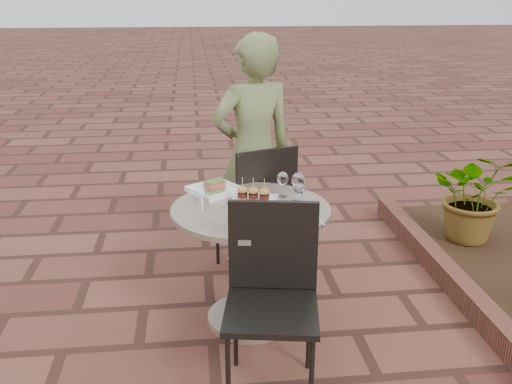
{
  "coord_description": "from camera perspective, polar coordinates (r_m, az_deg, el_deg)",
  "views": [
    {
      "loc": [
        -0.07,
        -2.77,
        1.88
      ],
      "look_at": [
        0.27,
        0.2,
        0.82
      ],
      "focal_mm": 40.0,
      "sensor_mm": 36.0,
      "label": 1
    }
  ],
  "objects": [
    {
      "name": "steel_ramekin",
      "position": [
        3.26,
        -5.57,
        -0.76
      ],
      "size": [
        0.09,
        0.09,
        0.05
      ],
      "primitive_type": "cylinder",
      "rotation": [
        0.0,
        0.0,
        0.38
      ],
      "color": "silver",
      "rests_on": "cafe_table"
    },
    {
      "name": "chair_far",
      "position": [
        3.83,
        0.35,
        -0.85
      ],
      "size": [
        0.57,
        0.57,
        0.93
      ],
      "rotation": [
        0.0,
        0.0,
        3.51
      ],
      "color": "black",
      "rests_on": "ground"
    },
    {
      "name": "plate_sliders",
      "position": [
        3.24,
        -0.27,
        -0.68
      ],
      "size": [
        0.31,
        0.31,
        0.16
      ],
      "rotation": [
        0.0,
        0.0,
        -0.35
      ],
      "color": "white",
      "rests_on": "cafe_table"
    },
    {
      "name": "planter_curb",
      "position": [
        3.93,
        19.74,
        -9.07
      ],
      "size": [
        0.12,
        3.0,
        0.15
      ],
      "primitive_type": "cube",
      "color": "brown",
      "rests_on": "ground"
    },
    {
      "name": "potted_plant_a",
      "position": [
        4.61,
        21.12,
        -0.32
      ],
      "size": [
        0.8,
        0.75,
        0.72
      ],
      "primitive_type": "imported",
      "rotation": [
        0.0,
        0.0,
        -0.35
      ],
      "color": "#33662D",
      "rests_on": "mulch_bed"
    },
    {
      "name": "plate_salmon",
      "position": [
        3.45,
        -4.13,
        0.31
      ],
      "size": [
        0.37,
        0.37,
        0.07
      ],
      "rotation": [
        0.0,
        0.0,
        0.57
      ],
      "color": "white",
      "rests_on": "cafe_table"
    },
    {
      "name": "cafe_table",
      "position": [
        3.3,
        -0.52,
        -5.53
      ],
      "size": [
        0.9,
        0.9,
        0.73
      ],
      "color": "gray",
      "rests_on": "ground"
    },
    {
      "name": "wine_glass_far",
      "position": [
        3.26,
        4.23,
        1.11
      ],
      "size": [
        0.08,
        0.08,
        0.18
      ],
      "color": "white",
      "rests_on": "cafe_table"
    },
    {
      "name": "diner",
      "position": [
        3.95,
        -0.29,
        3.86
      ],
      "size": [
        0.68,
        0.55,
        1.63
      ],
      "primitive_type": "imported",
      "rotation": [
        0.0,
        0.0,
        3.44
      ],
      "color": "#616B3A",
      "rests_on": "ground"
    },
    {
      "name": "cutlery_set",
      "position": [
        3.05,
        5.63,
        -2.71
      ],
      "size": [
        0.13,
        0.23,
        0.0
      ],
      "primitive_type": null,
      "rotation": [
        0.0,
        0.0,
        0.14
      ],
      "color": "silver",
      "rests_on": "cafe_table"
    },
    {
      "name": "chair_near",
      "position": [
        2.78,
        1.62,
        -9.06
      ],
      "size": [
        0.51,
        0.51,
        0.93
      ],
      "rotation": [
        0.0,
        0.0,
        -0.17
      ],
      "color": "black",
      "rests_on": "ground"
    },
    {
      "name": "wine_glass_mid",
      "position": [
        3.33,
        2.67,
        1.29
      ],
      "size": [
        0.07,
        0.07,
        0.16
      ],
      "color": "white",
      "rests_on": "cafe_table"
    },
    {
      "name": "wine_glass_right",
      "position": [
        3.15,
        4.35,
        0.1
      ],
      "size": [
        0.07,
        0.07,
        0.15
      ],
      "color": "white",
      "rests_on": "cafe_table"
    },
    {
      "name": "plate_tuna",
      "position": [
        2.95,
        1.23,
        -3.14
      ],
      "size": [
        0.35,
        0.35,
        0.03
      ],
      "rotation": [
        0.0,
        0.0,
        0.52
      ],
      "color": "white",
      "rests_on": "cafe_table"
    },
    {
      "name": "ground",
      "position": [
        3.35,
        -4.32,
        -14.7
      ],
      "size": [
        60.0,
        60.0,
        0.0
      ],
      "primitive_type": "plane",
      "color": "brown",
      "rests_on": "ground"
    }
  ]
}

